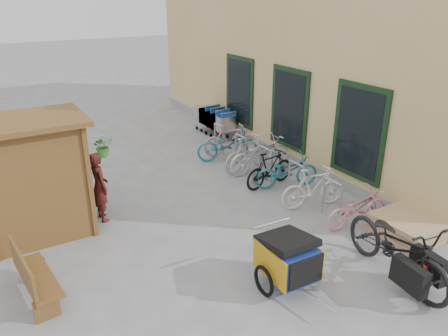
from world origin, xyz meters
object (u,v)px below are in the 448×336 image
bike_1 (314,188)px  bike_7 (230,140)px  kiosk (27,163)px  child_trailer (288,257)px  bike_3 (270,169)px  bike_0 (357,208)px  bike_2 (287,171)px  bike_4 (260,154)px  cargo_bike (398,248)px  person_kiosk (100,187)px  bike_5 (248,153)px  pallet_stack (406,228)px  shopping_carts (214,118)px  bench (33,276)px  bike_6 (227,145)px

bike_1 → bike_7: 3.84m
kiosk → child_trailer: kiosk is taller
bike_3 → bike_0: bearing=-179.6°
bike_2 → bike_4: bearing=15.5°
cargo_bike → bike_7: 6.61m
child_trailer → cargo_bike: cargo_bike is taller
cargo_bike → bike_3: size_ratio=1.56×
bike_3 → bike_7: size_ratio=0.96×
person_kiosk → bike_5: person_kiosk is taller
cargo_bike → bike_1: size_ratio=1.50×
bike_2 → bike_5: size_ratio=1.00×
pallet_stack → bike_4: bearing=97.1°
child_trailer → person_kiosk: 4.33m
child_trailer → cargo_bike: 1.89m
kiosk → bike_3: (5.41, -0.47, -1.09)m
pallet_stack → kiosk: bearing=148.3°
shopping_carts → bike_1: size_ratio=1.21×
bench → bike_7: bike_7 is taller
bike_2 → bike_6: 2.38m
bike_1 → bike_6: (-0.12, 3.53, -0.01)m
child_trailer → bike_4: size_ratio=0.89×
bench → bike_2: bench is taller
pallet_stack → bike_2: bike_2 is taller
bike_3 → bike_7: bike_7 is taller
cargo_bike → bike_1: cargo_bike is taller
bike_0 → bike_7: (-0.06, 4.94, 0.08)m
pallet_stack → bench: bench is taller
bike_3 → bike_5: (0.11, 1.15, 0.03)m
cargo_bike → bike_0: 1.82m
bench → shopping_carts: shopping_carts is taller
cargo_bike → bike_7: size_ratio=1.49×
child_trailer → bike_0: (2.50, 0.84, -0.14)m
pallet_stack → child_trailer: (-3.01, 0.01, 0.34)m
cargo_bike → bike_0: (0.79, 1.63, -0.20)m
bike_5 → shopping_carts: bearing=-22.8°
cargo_bike → bike_0: size_ratio=1.56×
cargo_bike → bike_2: (0.75, 3.91, -0.17)m
bench → bike_5: (5.91, 2.78, 0.04)m
bike_0 → bike_5: bike_5 is taller
kiosk → bike_1: bearing=-19.0°
bike_2 → bike_1: bearing=-172.5°
shopping_carts → bike_0: 6.90m
bike_3 → bike_6: bearing=-8.8°
pallet_stack → bike_2: 3.19m
kiosk → bike_0: kiosk is taller
pallet_stack → child_trailer: 3.03m
shopping_carts → child_trailer: bearing=-111.3°
bike_0 → bike_1: (-0.21, 1.11, 0.08)m
kiosk → bike_4: 5.85m
shopping_carts → bike_7: 2.01m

